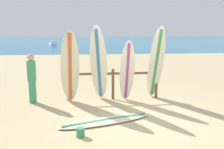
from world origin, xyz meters
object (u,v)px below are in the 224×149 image
surfboard_leaning_center_left (127,71)px  surfboard_leaning_center (156,64)px  surfboard_lying_on_sand (106,121)px  small_boat_offshore (53,44)px  sand_bucket (81,132)px  surfboard_rack (113,79)px  surfboard_leaning_left (99,65)px  beachgoer_standing (32,76)px  surfboard_leaning_far_left (70,68)px

surfboard_leaning_center_left → surfboard_leaning_center: (0.92, 0.03, 0.21)m
surfboard_leaning_center_left → surfboard_lying_on_sand: (-0.80, -1.68, -0.94)m
small_boat_offshore → sand_bucket: size_ratio=11.85×
surfboard_rack → sand_bucket: (-1.00, -2.82, -0.56)m
surfboard_rack → surfboard_leaning_left: size_ratio=1.26×
surfboard_leaning_left → surfboard_leaning_center: size_ratio=1.01×
surfboard_leaning_center_left → beachgoer_standing: bearing=175.6°
surfboard_leaning_center_left → small_boat_offshore: 34.12m
surfboard_leaning_left → surfboard_lying_on_sand: size_ratio=0.98×
surfboard_leaning_left → surfboard_lying_on_sand: 2.07m
surfboard_leaning_far_left → surfboard_leaning_center_left: bearing=1.4°
surfboard_leaning_center_left → surfboard_lying_on_sand: bearing=-115.5°
surfboard_leaning_far_left → beachgoer_standing: 1.26m
small_boat_offshore → surfboard_rack: bearing=-79.2°
sand_bucket → surfboard_leaning_center: bearing=46.9°
surfboard_lying_on_sand → surfboard_leaning_left: bearing=92.7°
surfboard_rack → surfboard_leaning_far_left: 1.48m
surfboard_leaning_left → surfboard_leaning_center_left: surfboard_leaning_left is taller
surfboard_rack → surfboard_lying_on_sand: surfboard_rack is taller
surfboard_leaning_far_left → sand_bucket: size_ratio=11.46×
surfboard_leaning_left → beachgoer_standing: size_ratio=1.56×
small_boat_offshore → surfboard_leaning_left: bearing=-80.1°
surfboard_leaning_far_left → surfboard_leaning_left: 0.88m
surfboard_rack → beachgoer_standing: bearing=-177.0°
surfboard_leaning_center_left → small_boat_offshore: size_ratio=0.84×
surfboard_leaning_center → surfboard_leaning_center_left: bearing=-178.4°
surfboard_leaning_left → small_boat_offshore: size_ratio=1.02×
surfboard_leaning_far_left → surfboard_leaning_center_left: surfboard_leaning_far_left is taller
surfboard_lying_on_sand → surfboard_leaning_center: bearing=44.7°
surfboard_leaning_center → sand_bucket: bearing=-133.1°
surfboard_leaning_far_left → surfboard_leaning_center: size_ratio=0.95×
surfboard_rack → beachgoer_standing: size_ratio=1.96×
surfboard_rack → surfboard_lying_on_sand: bearing=-101.0°
surfboard_leaning_far_left → surfboard_lying_on_sand: bearing=-59.8°
surfboard_rack → surfboard_leaning_center: surfboard_leaning_center is taller
surfboard_leaning_far_left → surfboard_lying_on_sand: 2.19m
small_boat_offshore → surfboard_leaning_center_left: bearing=-78.6°
surfboard_leaning_left → small_boat_offshore: 33.93m
sand_bucket → small_boat_offshore: bearing=98.4°
surfboard_leaning_center_left → beachgoer_standing: 2.95m
small_boat_offshore → sand_bucket: 36.29m
surfboard_rack → beachgoer_standing: (-2.54, -0.13, 0.18)m
surfboard_leaning_center_left → surfboard_leaning_left: bearing=177.8°
surfboard_leaning_center → small_boat_offshore: (-7.65, 33.41, -0.93)m
surfboard_leaning_far_left → surfboard_leaning_center: (2.67, 0.07, 0.06)m
surfboard_leaning_far_left → sand_bucket: 2.65m
beachgoer_standing → small_boat_offshore: bearing=96.5°
surfboard_leaning_left → sand_bucket: (-0.53, -2.50, -1.10)m
surfboard_leaning_center_left → surfboard_leaning_center: size_ratio=0.82×
surfboard_rack → surfboard_leaning_far_left: size_ratio=1.33×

